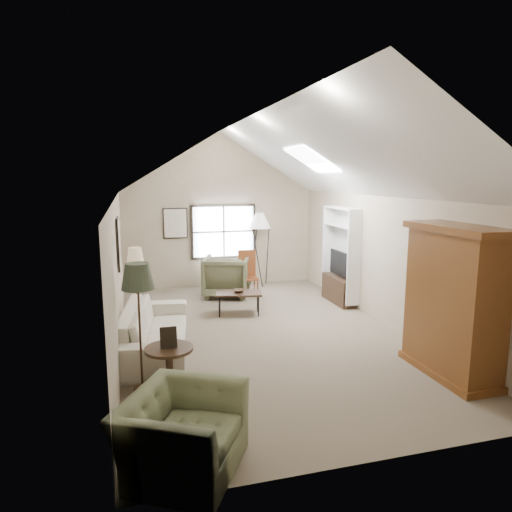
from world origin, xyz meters
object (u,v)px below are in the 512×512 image
object	(u,v)px
coffee_table	(239,303)
side_table	(170,370)
sofa	(155,329)
armchair_far	(227,276)
armchair_near	(182,433)
armoire	(454,302)
side_chair	(248,274)

from	to	relation	value
coffee_table	side_table	size ratio (longest dim) A/B	1.47
sofa	armchair_far	distance (m)	3.68
sofa	armchair_near	distance (m)	3.27
armoire	side_chair	bearing A→B (deg)	109.27
armchair_far	coffee_table	distance (m)	1.58
sofa	coffee_table	xyz separation A→B (m)	(1.81, 1.61, -0.13)
armchair_far	side_table	size ratio (longest dim) A/B	1.69
sofa	side_chair	distance (m)	3.78
armoire	side_chair	distance (m)	5.35
armoire	side_table	world-z (taller)	armoire
coffee_table	side_table	world-z (taller)	side_table
sofa	armchair_far	bearing A→B (deg)	-23.07
armchair_near	side_table	bearing A→B (deg)	29.51
armchair_far	side_table	world-z (taller)	armchair_far
side_table	side_chair	distance (m)	5.08
armchair_near	armchair_far	xyz separation A→B (m)	(1.80, 6.43, 0.11)
side_chair	armoire	bearing A→B (deg)	-67.32
armchair_near	sofa	bearing A→B (deg)	31.54
armchair_near	side_chair	size ratio (longest dim) A/B	1.06
side_chair	sofa	bearing A→B (deg)	-125.41
coffee_table	side_table	distance (m)	3.63
side_table	side_chair	world-z (taller)	side_chair
sofa	coffee_table	bearing A→B (deg)	-40.77
sofa	armchair_near	xyz separation A→B (m)	(0.08, -3.27, 0.01)
armchair_near	side_table	xyz separation A→B (m)	(0.02, 1.67, -0.06)
coffee_table	armchair_near	bearing A→B (deg)	-109.51
armoire	sofa	size ratio (longest dim) A/B	0.85
armchair_near	side_chair	distance (m)	6.62
sofa	armchair_far	world-z (taller)	armchair_far
armchair_near	armchair_far	world-z (taller)	armchair_far
armoire	side_chair	size ratio (longest dim) A/B	1.96
side_table	coffee_table	bearing A→B (deg)	61.90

